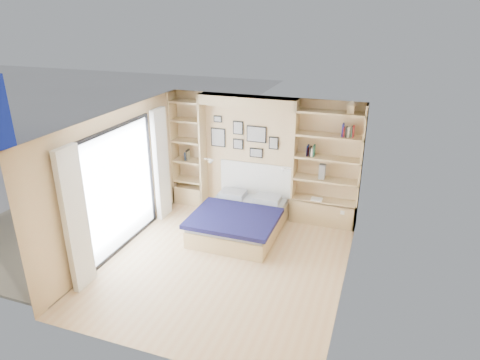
% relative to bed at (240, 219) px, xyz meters
% --- Properties ---
extents(ground, '(4.50, 4.50, 0.00)m').
position_rel_bed_xyz_m(ground, '(0.14, -1.17, -0.26)').
color(ground, '#D3B182').
rests_on(ground, ground).
extents(room_shell, '(4.50, 4.50, 4.50)m').
position_rel_bed_xyz_m(room_shell, '(-0.25, 0.35, 0.81)').
color(room_shell, tan).
rests_on(room_shell, ground).
extents(bed, '(1.61, 2.07, 1.07)m').
position_rel_bed_xyz_m(bed, '(0.00, 0.00, 0.00)').
color(bed, '#D6BB82').
rests_on(bed, ground).
extents(photo_gallery, '(1.48, 0.02, 0.82)m').
position_rel_bed_xyz_m(photo_gallery, '(-0.32, 1.05, 1.34)').
color(photo_gallery, black).
rests_on(photo_gallery, ground).
extents(reading_lamps, '(1.92, 0.12, 0.15)m').
position_rel_bed_xyz_m(reading_lamps, '(-0.16, 0.83, 0.84)').
color(reading_lamps, silver).
rests_on(reading_lamps, ground).
extents(shelf_decor, '(3.50, 0.23, 2.03)m').
position_rel_bed_xyz_m(shelf_decor, '(1.21, 0.90, 1.43)').
color(shelf_decor, maroon).
rests_on(shelf_decor, ground).
extents(deck, '(3.20, 4.00, 0.05)m').
position_rel_bed_xyz_m(deck, '(-3.46, -1.17, -0.26)').
color(deck, '#756A56').
rests_on(deck, ground).
extents(deck_chair, '(0.72, 0.86, 0.75)m').
position_rel_bed_xyz_m(deck_chair, '(-2.70, -1.19, 0.09)').
color(deck_chair, tan).
rests_on(deck_chair, ground).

